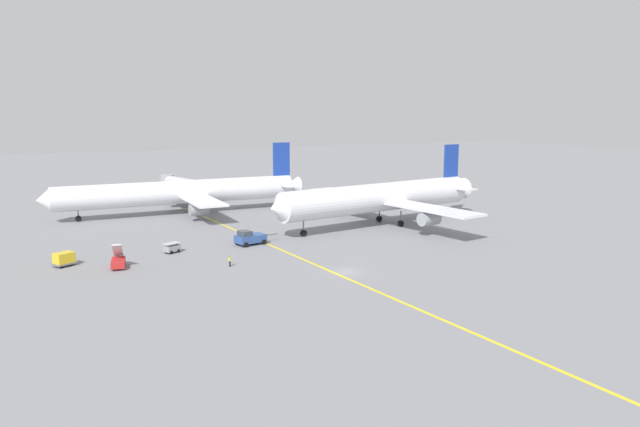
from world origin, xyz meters
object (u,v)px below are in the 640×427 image
(gse_stair_truck_yellow, at_px, (118,261))
(jet_bridge, at_px, (179,183))
(ground_crew_marshaller_foreground, at_px, (230,261))
(airliner_being_pushed, at_px, (380,198))
(airliner_at_gate_left, at_px, (181,193))
(pushback_tug, at_px, (250,238))
(gse_baggage_cart_near_cluster, at_px, (172,248))
(gse_container_dolly_flat, at_px, (64,259))

(gse_stair_truck_yellow, relative_size, jet_bridge, 0.26)
(ground_crew_marshaller_foreground, bearing_deg, airliner_being_pushed, 25.91)
(ground_crew_marshaller_foreground, bearing_deg, airliner_at_gate_left, 84.94)
(pushback_tug, relative_size, gse_baggage_cart_near_cluster, 2.74)
(jet_bridge, bearing_deg, gse_baggage_cart_near_cluster, -103.96)
(pushback_tug, height_order, gse_container_dolly_flat, pushback_tug)
(jet_bridge, bearing_deg, airliner_being_pushed, -63.70)
(airliner_being_pushed, height_order, gse_stair_truck_yellow, airliner_being_pushed)
(gse_baggage_cart_near_cluster, height_order, ground_crew_marshaller_foreground, ground_crew_marshaller_foreground)
(gse_stair_truck_yellow, bearing_deg, airliner_at_gate_left, 65.61)
(pushback_tug, height_order, jet_bridge, jet_bridge)
(gse_stair_truck_yellow, distance_m, jet_bridge, 74.47)
(gse_container_dolly_flat, bearing_deg, gse_stair_truck_yellow, -31.89)
(airliner_at_gate_left, xyz_separation_m, gse_baggage_cart_near_cluster, (-10.60, -38.36, -4.19))
(airliner_at_gate_left, bearing_deg, gse_container_dolly_flat, -124.68)
(gse_baggage_cart_near_cluster, distance_m, jet_bridge, 65.78)
(airliner_at_gate_left, xyz_separation_m, airliner_being_pushed, (33.96, -32.72, 0.86))
(airliner_being_pushed, bearing_deg, airliner_at_gate_left, 136.07)
(gse_container_dolly_flat, xyz_separation_m, jet_bridge, (32.86, 65.30, 3.11))
(gse_baggage_cart_near_cluster, height_order, gse_container_dolly_flat, gse_container_dolly_flat)
(airliner_being_pushed, bearing_deg, ground_crew_marshaller_foreground, -154.09)
(gse_container_dolly_flat, bearing_deg, airliner_at_gate_left, 55.32)
(gse_container_dolly_flat, bearing_deg, airliner_being_pushed, 6.66)
(ground_crew_marshaller_foreground, distance_m, jet_bridge, 77.52)
(gse_container_dolly_flat, relative_size, jet_bridge, 0.20)
(gse_baggage_cart_near_cluster, bearing_deg, airliner_at_gate_left, 74.55)
(pushback_tug, bearing_deg, gse_baggage_cart_near_cluster, -178.90)
(ground_crew_marshaller_foreground, bearing_deg, gse_container_dolly_flat, 153.44)
(airliner_at_gate_left, xyz_separation_m, gse_container_dolly_flat, (-27.61, -39.91, -3.88))
(pushback_tug, distance_m, gse_baggage_cart_near_cluster, 14.00)
(pushback_tug, relative_size, ground_crew_marshaller_foreground, 4.93)
(ground_crew_marshaller_foreground, height_order, jet_bridge, jet_bridge)
(airliner_being_pushed, relative_size, jet_bridge, 2.77)
(gse_baggage_cart_near_cluster, relative_size, jet_bridge, 0.17)
(ground_crew_marshaller_foreground, bearing_deg, jet_bridge, 82.73)
(gse_container_dolly_flat, height_order, ground_crew_marshaller_foreground, gse_container_dolly_flat)
(airliner_being_pushed, distance_m, ground_crew_marshaller_foreground, 43.11)
(gse_stair_truck_yellow, distance_m, gse_baggage_cart_near_cluster, 11.40)
(airliner_being_pushed, xyz_separation_m, pushback_tug, (-30.57, -5.37, -4.65))
(airliner_being_pushed, xyz_separation_m, gse_container_dolly_flat, (-61.58, -7.19, -4.75))
(gse_baggage_cart_near_cluster, height_order, jet_bridge, jet_bridge)
(pushback_tug, height_order, gse_stair_truck_yellow, gse_stair_truck_yellow)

